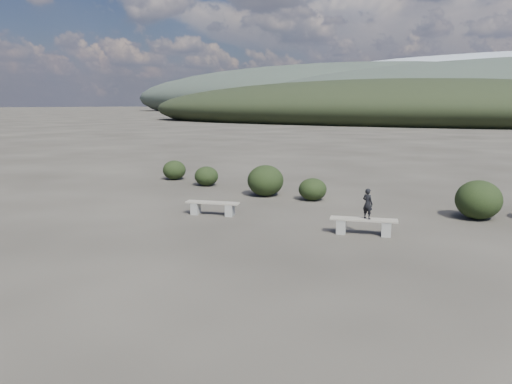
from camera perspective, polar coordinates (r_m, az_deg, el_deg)
The scene contains 9 objects.
ground at distance 12.89m, azimuth -8.73°, elevation -7.09°, with size 1200.00×1200.00×0.00m, color #2B2822.
bench_left at distance 17.17m, azimuth -4.99°, elevation -1.73°, with size 1.88×0.92×0.46m.
bench_right at distance 14.89m, azimuth 12.19°, elevation -3.70°, with size 1.96×0.98×0.48m.
seated_person at distance 14.75m, azimuth 12.64°, elevation -1.31°, with size 0.33×0.21×0.89m, color black.
shrub_a at distance 23.39m, azimuth -5.69°, elevation 1.82°, with size 1.11×1.11×0.91m, color black.
shrub_b at distance 20.65m, azimuth 1.09°, elevation 1.32°, with size 1.50×1.50×1.29m, color black.
shrub_c at distance 19.84m, azimuth 6.49°, elevation 0.31°, with size 1.11×1.11×0.89m, color black.
shrub_d at distance 18.03m, azimuth 24.09°, elevation -0.82°, with size 1.49×1.49×1.30m, color black.
shrub_f at distance 25.51m, azimuth -9.32°, elevation 2.49°, with size 1.15×1.15×0.97m, color black.
Camera 1 is at (7.99, -9.38, 3.76)m, focal length 35.00 mm.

